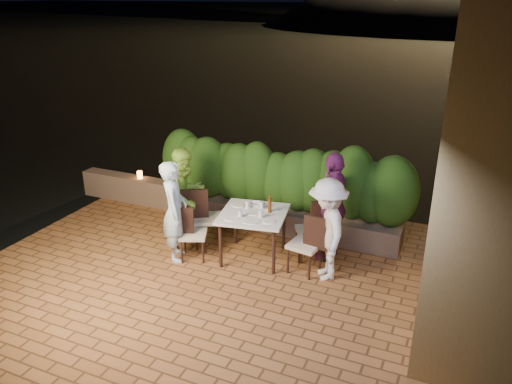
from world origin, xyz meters
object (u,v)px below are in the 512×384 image
Objects in this scene: chair_right_front at (305,243)px; diner_green at (186,196)px; diner_blue at (175,211)px; bowl at (256,204)px; parapet_lamp at (140,175)px; diner_purple at (333,207)px; chair_left_front at (193,233)px; beer_bottle at (270,203)px; dining_table at (253,235)px; chair_right_back at (311,230)px; diner_white at (327,230)px; chair_left_back at (208,217)px.

chair_right_front is 0.58× the size of diner_green.
diner_blue is (-1.91, -0.40, 0.32)m from chair_right_front.
bowl is 1.33× the size of parapet_lamp.
chair_left_front is at bearing -68.66° from diner_purple.
beer_bottle is 0.18× the size of diner_green.
dining_table is 0.88m from chair_right_back.
bowl is at bearing -24.57° from chair_right_back.
diner_white reaches higher than chair_right_back.
diner_blue is (-1.87, -0.85, 0.32)m from chair_right_back.
diner_blue reaches higher than parapet_lamp.
dining_table is 0.91m from chair_left_front.
chair_right_back reaches higher than chair_right_front.
diner_green is (-2.05, 0.15, 0.34)m from chair_right_front.
bowl is 0.11× the size of diner_purple.
chair_right_front reaches higher than parapet_lamp.
bowl is 0.84m from chair_left_back.
diner_blue is 11.15× the size of parapet_lamp.
diner_white is at bearing 98.25° from chair_right_back.
chair_left_front is 1.79m from chair_right_back.
beer_bottle is 0.19× the size of diner_white.
dining_table is at bearing -36.89° from chair_left_back.
diner_purple is (0.23, 0.58, 0.39)m from chair_right_front.
parapet_lamp is at bearing -102.35° from diner_purple.
diner_purple reaches higher than diner_white.
parapet_lamp is (-3.08, 0.98, -0.32)m from beer_bottle.
chair_right_front is 0.45m from chair_right_back.
chair_right_front is 0.58× the size of diner_blue.
beer_bottle is at bearing 2.69° from chair_left_front.
chair_right_front is at bearing -25.29° from diner_purple.
chair_left_front is 0.57× the size of diner_white.
chair_left_back is 6.89× the size of parapet_lamp.
dining_table is 0.57m from beer_bottle.
dining_table is at bearing -74.20° from bowl.
diner_blue reaches higher than chair_right_back.
beer_bottle is 2.06× the size of parapet_lamp.
diner_purple reaches higher than chair_right_front.
chair_right_back is 0.65m from diner_white.
dining_table is at bearing -80.37° from diner_green.
bowl is at bearing -17.22° from chair_left_back.
diner_green is 11.32× the size of parapet_lamp.
diner_green reaches higher than diner_white.
diner_green is at bearing -121.42° from diner_white.
chair_left_front is at bearing -138.57° from bowl.
diner_white is 10.63× the size of parapet_lamp.
beer_bottle is at bearing -17.67° from parapet_lamp.
diner_purple is (1.90, 0.89, 0.42)m from chair_left_front.
chair_left_back is at bearing 68.67° from chair_left_front.
diner_white is 0.61m from diner_purple.
diner_purple is at bearing -8.69° from parapet_lamp.
diner_blue is (-0.24, -0.09, 0.36)m from chair_left_front.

